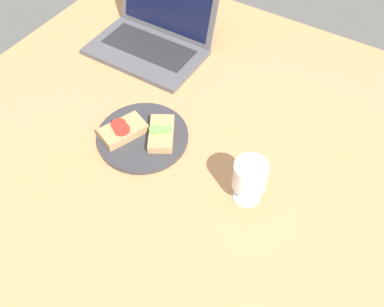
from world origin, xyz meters
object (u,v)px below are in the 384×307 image
laptop (153,36)px  sandwich_with_tomato (123,130)px  sandwich_with_cucumber (161,133)px  wine_glass (250,177)px  plate (143,137)px

laptop → sandwich_with_tomato: bearing=-66.6°
sandwich_with_tomato → sandwich_with_cucumber: bearing=26.2°
sandwich_with_cucumber → laptop: 39.99cm
wine_glass → sandwich_with_cucumber: bearing=171.5°
sandwich_with_cucumber → laptop: (-24.70, 31.41, 1.51)cm
laptop → sandwich_with_cucumber: bearing=-51.8°
plate → wine_glass: bearing=-3.3°
sandwich_with_tomato → laptop: size_ratio=0.38×
sandwich_with_cucumber → laptop: laptop is taller
sandwich_with_tomato → sandwich_with_cucumber: 10.20cm
wine_glass → laptop: (-52.00, 35.50, -3.78)cm
laptop → plate: bearing=-59.1°
sandwich_with_cucumber → plate: bearing=-153.8°
sandwich_with_cucumber → wine_glass: size_ratio=1.10×
sandwich_with_cucumber → laptop: size_ratio=0.37×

